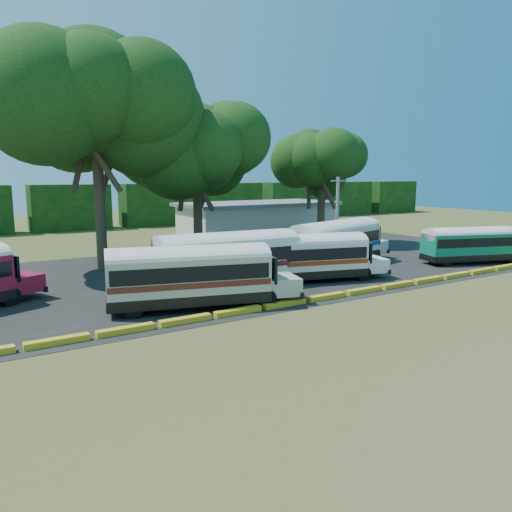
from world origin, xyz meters
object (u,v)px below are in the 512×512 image
bus_cream_west (193,273)px  bus_teal (470,243)px  bus_white_red (309,255)px  tree_west (94,93)px

bus_cream_west → bus_teal: (25.42, 0.78, -0.24)m
bus_white_red → tree_west: size_ratio=0.58×
bus_white_red → bus_teal: bearing=10.0°
bus_white_red → tree_west: bearing=147.0°
bus_teal → bus_white_red: bearing=-166.7°
bus_white_red → tree_west: (-10.78, 12.10, 11.31)m
bus_cream_west → bus_white_red: (9.73, 2.22, -0.11)m
bus_cream_west → bus_white_red: bus_cream_west is taller
bus_teal → tree_west: (-26.47, 13.55, 11.44)m
bus_teal → tree_west: size_ratio=0.53×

